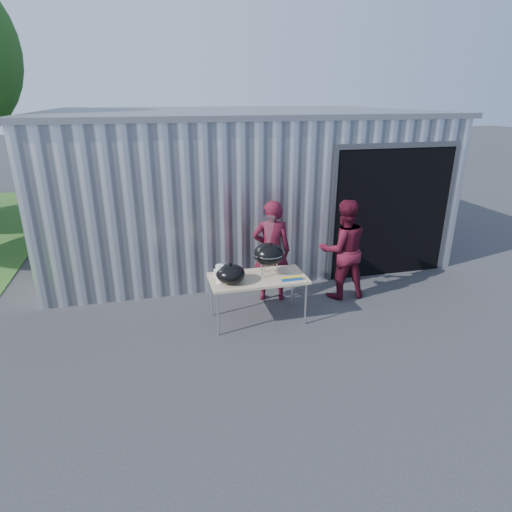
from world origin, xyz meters
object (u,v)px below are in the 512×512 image
object	(u,v)px
kettle_grill	(268,250)
person_bystander	(343,250)
folding_table	(258,280)
person_cook	(272,251)

from	to	relation	value
kettle_grill	person_bystander	xyz separation A→B (m)	(1.48, 0.46, -0.28)
folding_table	person_cook	world-z (taller)	person_cook
kettle_grill	person_cook	size ratio (longest dim) A/B	0.53
kettle_grill	folding_table	bearing A→B (deg)	-164.82
person_cook	person_bystander	distance (m)	1.25
folding_table	person_bystander	bearing A→B (deg)	16.98
person_cook	kettle_grill	bearing A→B (deg)	83.23
folding_table	kettle_grill	xyz separation A→B (m)	(0.18, 0.05, 0.45)
kettle_grill	person_bystander	bearing A→B (deg)	17.20
folding_table	person_cook	bearing A→B (deg)	58.84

